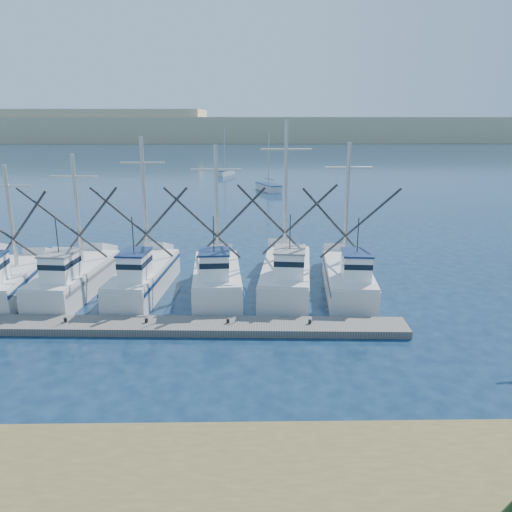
% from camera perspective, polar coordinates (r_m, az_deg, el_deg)
% --- Properties ---
extents(ground, '(500.00, 500.00, 0.00)m').
position_cam_1_polar(ground, '(20.14, 1.85, -14.42)').
color(ground, '#0B1B33').
rests_on(ground, ground).
extents(floating_dock, '(27.52, 2.80, 0.37)m').
position_cam_1_polar(floating_dock, '(25.54, -14.59, -7.71)').
color(floating_dock, slate).
rests_on(floating_dock, ground).
extents(dune_ridge, '(360.00, 60.00, 10.00)m').
position_cam_1_polar(dune_ridge, '(227.47, -0.76, 14.35)').
color(dune_ridge, tan).
rests_on(dune_ridge, ground).
extents(trawler_fleet, '(26.61, 8.85, 9.91)m').
position_cam_1_polar(trawler_fleet, '(29.75, -11.74, -2.53)').
color(trawler_fleet, silver).
rests_on(trawler_fleet, ground).
extents(sailboat_near, '(3.58, 5.55, 8.10)m').
position_cam_1_polar(sailboat_near, '(70.94, 1.44, 7.86)').
color(sailboat_near, silver).
rests_on(sailboat_near, ground).
extents(sailboat_far, '(3.52, 5.41, 8.10)m').
position_cam_1_polar(sailboat_far, '(90.30, -3.59, 9.51)').
color(sailboat_far, silver).
rests_on(sailboat_far, ground).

